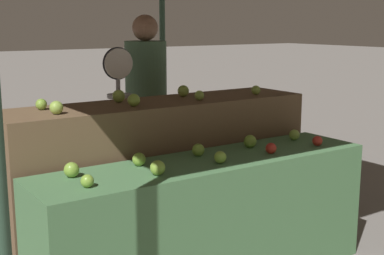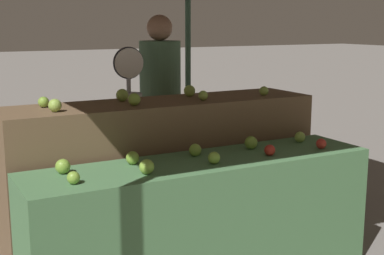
{
  "view_description": "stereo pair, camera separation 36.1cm",
  "coord_description": "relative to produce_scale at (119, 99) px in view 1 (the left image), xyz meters",
  "views": [
    {
      "loc": [
        -1.92,
        -2.63,
        1.67
      ],
      "look_at": [
        0.08,
        0.3,
        0.97
      ],
      "focal_mm": 50.0,
      "sensor_mm": 36.0,
      "label": 1
    },
    {
      "loc": [
        -1.61,
        -2.82,
        1.67
      ],
      "look_at": [
        0.08,
        0.3,
        0.97
      ],
      "focal_mm": 50.0,
      "sensor_mm": 36.0,
      "label": 2
    }
  ],
  "objects": [
    {
      "name": "apple_front_8",
      "position": [
        0.43,
        -1.13,
        -0.2
      ],
      "size": [
        0.09,
        0.09,
        0.09
      ],
      "primitive_type": "sphere",
      "color": "#7AA338",
      "rests_on": "display_counter_front"
    },
    {
      "name": "apple_front_9",
      "position": [
        0.86,
        -1.12,
        -0.21
      ],
      "size": [
        0.08,
        0.08,
        0.08
      ],
      "primitive_type": "sphere",
      "color": "#8EB247",
      "rests_on": "display_counter_front"
    },
    {
      "name": "apple_back_1",
      "position": [
        -0.26,
        -0.75,
        0.1
      ],
      "size": [
        0.09,
        0.09,
        0.09
      ],
      "primitive_type": "sphere",
      "color": "#84AD3D",
      "rests_on": "display_counter_back"
    },
    {
      "name": "apple_front_6",
      "position": [
        -0.43,
        -1.12,
        -0.2
      ],
      "size": [
        0.08,
        0.08,
        0.08
      ],
      "primitive_type": "sphere",
      "color": "#7AA338",
      "rests_on": "display_counter_front"
    },
    {
      "name": "apple_back_5",
      "position": [
        -0.26,
        -0.52,
        0.1
      ],
      "size": [
        0.09,
        0.09,
        0.09
      ],
      "primitive_type": "sphere",
      "color": "#8EB247",
      "rests_on": "display_counter_back"
    },
    {
      "name": "apple_front_3",
      "position": [
        0.43,
        -1.34,
        -0.21
      ],
      "size": [
        0.07,
        0.07,
        0.07
      ],
      "primitive_type": "sphere",
      "color": "#AD281E",
      "rests_on": "display_counter_front"
    },
    {
      "name": "apple_front_5",
      "position": [
        -0.86,
        -1.12,
        -0.2
      ],
      "size": [
        0.09,
        0.09,
        0.09
      ],
      "primitive_type": "sphere",
      "color": "#7AA338",
      "rests_on": "display_counter_front"
    },
    {
      "name": "display_counter_front",
      "position": [
        -0.0,
        -1.24,
        -0.65
      ],
      "size": [
        2.28,
        0.55,
        0.82
      ],
      "primitive_type": "cube",
      "color": "#4C7A4C",
      "rests_on": "ground_plane"
    },
    {
      "name": "apple_back_4",
      "position": [
        -0.82,
        -0.54,
        0.09
      ],
      "size": [
        0.07,
        0.07,
        0.07
      ],
      "primitive_type": "sphere",
      "color": "#7AA338",
      "rests_on": "display_counter_back"
    },
    {
      "name": "produce_scale",
      "position": [
        0.0,
        0.0,
        0.0
      ],
      "size": [
        0.26,
        0.2,
        1.48
      ],
      "color": "#99999E",
      "rests_on": "ground_plane"
    },
    {
      "name": "apple_back_0",
      "position": [
        -0.8,
        -0.76,
        0.1
      ],
      "size": [
        0.08,
        0.08,
        0.08
      ],
      "primitive_type": "sphere",
      "color": "#8EB247",
      "rests_on": "display_counter_back"
    },
    {
      "name": "apple_back_3",
      "position": [
        0.8,
        -0.75,
        0.09
      ],
      "size": [
        0.07,
        0.07,
        0.07
      ],
      "primitive_type": "sphere",
      "color": "#8EB247",
      "rests_on": "display_counter_back"
    },
    {
      "name": "apple_back_2",
      "position": [
        0.27,
        -0.75,
        0.09
      ],
      "size": [
        0.07,
        0.07,
        0.07
      ],
      "primitive_type": "sphere",
      "color": "#8EB247",
      "rests_on": "display_counter_back"
    },
    {
      "name": "apple_front_7",
      "position": [
        0.0,
        -1.12,
        -0.2
      ],
      "size": [
        0.08,
        0.08,
        0.08
      ],
      "primitive_type": "sphere",
      "color": "#7AA338",
      "rests_on": "display_counter_front"
    },
    {
      "name": "apple_front_1",
      "position": [
        -0.44,
        -1.36,
        -0.2
      ],
      "size": [
        0.09,
        0.09,
        0.09
      ],
      "primitive_type": "sphere",
      "color": "#84AD3D",
      "rests_on": "display_counter_front"
    },
    {
      "name": "apple_front_2",
      "position": [
        0.01,
        -1.35,
        -0.21
      ],
      "size": [
        0.08,
        0.08,
        0.08
      ],
      "primitive_type": "sphere",
      "color": "#84AD3D",
      "rests_on": "display_counter_front"
    },
    {
      "name": "apple_front_4",
      "position": [
        0.85,
        -1.35,
        -0.21
      ],
      "size": [
        0.07,
        0.07,
        0.07
      ],
      "primitive_type": "sphere",
      "color": "#B72D23",
      "rests_on": "display_counter_front"
    },
    {
      "name": "person_vendor_at_scale",
      "position": [
        0.41,
        0.29,
        -0.06
      ],
      "size": [
        0.5,
        0.5,
        1.74
      ],
      "rotation": [
        0.0,
        0.0,
        3.61
      ],
      "color": "#2D2D38",
      "rests_on": "ground_plane"
    },
    {
      "name": "apple_front_0",
      "position": [
        -0.86,
        -1.35,
        -0.21
      ],
      "size": [
        0.07,
        0.07,
        0.07
      ],
      "primitive_type": "sphere",
      "color": "#7AA338",
      "rests_on": "display_counter_front"
    },
    {
      "name": "apple_back_6",
      "position": [
        0.28,
        -0.53,
        0.1
      ],
      "size": [
        0.09,
        0.09,
        0.09
      ],
      "primitive_type": "sphere",
      "color": "#8EB247",
      "rests_on": "display_counter_back"
    },
    {
      "name": "display_counter_back",
      "position": [
        -0.0,
        -0.64,
        -0.5
      ],
      "size": [
        2.28,
        0.55,
        1.12
      ],
      "primitive_type": "cube",
      "color": "brown",
      "rests_on": "ground_plane"
    }
  ]
}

